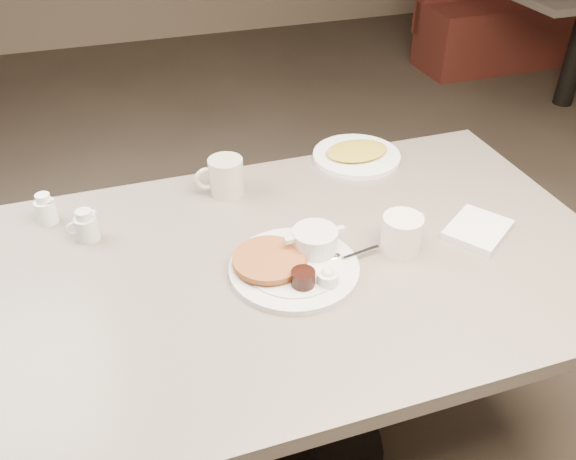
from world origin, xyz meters
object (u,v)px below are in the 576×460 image
object	(u,v)px
booth_back_right	(509,9)
coffee_mug_near	(402,233)
coffee_mug_far	(225,177)
hash_plate	(357,154)
creamer_left	(86,226)
diner_table	(291,313)
main_plate	(295,260)
creamer_right	(46,209)

from	to	relation	value
booth_back_right	coffee_mug_near	bearing A→B (deg)	-130.40
coffee_mug_near	coffee_mug_far	xyz separation A→B (m)	(-0.33, 0.37, 0.00)
hash_plate	coffee_mug_near	bearing A→B (deg)	-100.07
coffee_mug_near	creamer_left	world-z (taller)	coffee_mug_near
diner_table	hash_plate	distance (m)	0.55
hash_plate	main_plate	bearing A→B (deg)	-128.46
coffee_mug_near	booth_back_right	bearing A→B (deg)	49.60
diner_table	coffee_mug_far	distance (m)	0.40
coffee_mug_near	hash_plate	distance (m)	0.44
booth_back_right	diner_table	bearing A→B (deg)	-133.96
coffee_mug_far	creamer_right	distance (m)	0.45
creamer_left	diner_table	bearing A→B (deg)	-27.65
main_plate	hash_plate	xyz separation A→B (m)	(0.34, 0.42, -0.01)
booth_back_right	creamer_right	bearing A→B (deg)	-143.25
hash_plate	creamer_left	bearing A→B (deg)	-168.11
main_plate	hash_plate	size ratio (longest dim) A/B	1.34
hash_plate	coffee_mug_far	bearing A→B (deg)	-171.18
diner_table	booth_back_right	bearing A→B (deg)	46.04
coffee_mug_near	coffee_mug_far	world-z (taller)	coffee_mug_far
coffee_mug_far	creamer_right	size ratio (longest dim) A/B	1.68
booth_back_right	coffee_mug_far	bearing A→B (deg)	-138.64
diner_table	creamer_left	xyz separation A→B (m)	(-0.44, 0.23, 0.21)
creamer_left	main_plate	bearing A→B (deg)	-30.92
coffee_mug_far	creamer_right	bearing A→B (deg)	179.16
coffee_mug_far	booth_back_right	size ratio (longest dim) A/B	0.10
main_plate	coffee_mug_far	xyz separation A→B (m)	(-0.07, 0.36, 0.03)
creamer_left	hash_plate	size ratio (longest dim) A/B	0.31
main_plate	coffee_mug_near	distance (m)	0.26
diner_table	coffee_mug_near	world-z (taller)	coffee_mug_near
hash_plate	diner_table	bearing A→B (deg)	-130.62
hash_plate	creamer_right	bearing A→B (deg)	-176.23
diner_table	main_plate	bearing A→B (deg)	-91.44
coffee_mug_near	hash_plate	size ratio (longest dim) A/B	0.53
creamer_right	main_plate	bearing A→B (deg)	-34.83
coffee_mug_near	booth_back_right	world-z (taller)	booth_back_right
main_plate	coffee_mug_near	xyz separation A→B (m)	(0.26, -0.01, 0.02)
coffee_mug_near	booth_back_right	size ratio (longest dim) A/B	0.10
creamer_left	hash_plate	distance (m)	0.79
booth_back_right	hash_plate	bearing A→B (deg)	-134.51
coffee_mug_far	creamer_left	distance (m)	0.37
diner_table	creamer_right	xyz separation A→B (m)	(-0.53, 0.33, 0.21)
main_plate	creamer_right	size ratio (longest dim) A/B	4.49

